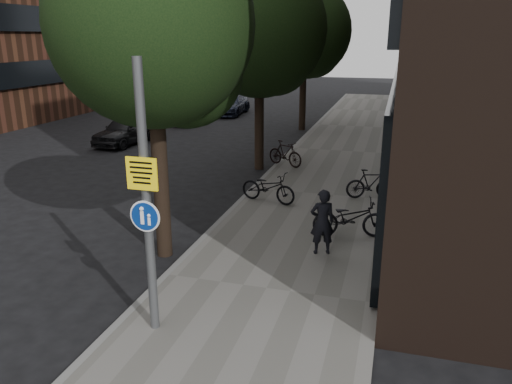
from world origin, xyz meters
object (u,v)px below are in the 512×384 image
(pedestrian, at_px, (322,222))
(parked_bike_facade_near, at_px, (350,218))
(parked_car_near, at_px, (126,130))
(signpost, at_px, (147,201))

(pedestrian, distance_m, parked_bike_facade_near, 1.38)
(pedestrian, xyz_separation_m, parked_car_near, (-11.21, 10.47, -0.24))
(parked_bike_facade_near, bearing_deg, parked_car_near, 38.22)
(parked_bike_facade_near, bearing_deg, signpost, 137.15)
(parked_car_near, bearing_deg, signpost, -53.62)
(signpost, bearing_deg, parked_car_near, 121.99)
(parked_bike_facade_near, distance_m, parked_car_near, 14.95)
(pedestrian, distance_m, parked_car_near, 15.34)
(signpost, relative_size, parked_car_near, 1.19)
(signpost, bearing_deg, pedestrian, 59.63)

